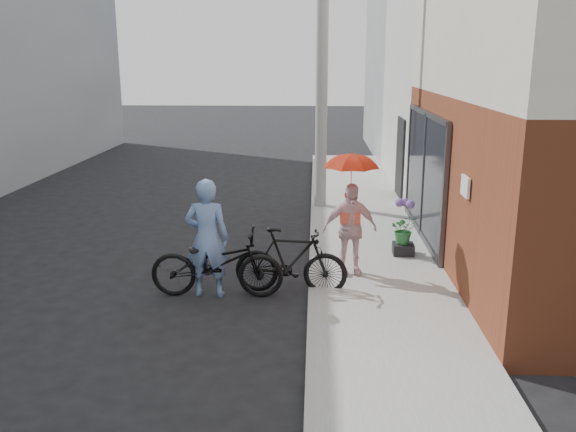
# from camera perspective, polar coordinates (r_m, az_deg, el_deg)

# --- Properties ---
(ground) EXTENTS (80.00, 80.00, 0.00)m
(ground) POSITION_cam_1_polar(r_m,az_deg,el_deg) (9.39, -3.55, -8.22)
(ground) COLOR black
(ground) RESTS_ON ground
(sidewalk) EXTENTS (2.20, 24.00, 0.12)m
(sidewalk) POSITION_cam_1_polar(r_m,az_deg,el_deg) (11.25, 8.26, -4.11)
(sidewalk) COLOR gray
(sidewalk) RESTS_ON ground
(curb) EXTENTS (0.12, 24.00, 0.12)m
(curb) POSITION_cam_1_polar(r_m,az_deg,el_deg) (11.19, 2.32, -4.07)
(curb) COLOR #9E9E99
(curb) RESTS_ON ground
(plaster_building) EXTENTS (8.00, 6.00, 7.00)m
(plaster_building) POSITION_cam_1_polar(r_m,az_deg,el_deg) (18.68, 22.69, 13.06)
(plaster_building) COLOR silver
(plaster_building) RESTS_ON ground
(east_building_far) EXTENTS (8.00, 8.00, 7.00)m
(east_building_far) POSITION_cam_1_polar(r_m,az_deg,el_deg) (25.39, 17.29, 13.62)
(east_building_far) COLOR gray
(east_building_far) RESTS_ON ground
(utility_pole) EXTENTS (0.28, 0.28, 7.00)m
(utility_pole) POSITION_cam_1_polar(r_m,az_deg,el_deg) (14.61, 3.20, 14.01)
(utility_pole) COLOR #9E9E99
(utility_pole) RESTS_ON ground
(officer) EXTENTS (0.69, 0.46, 1.87)m
(officer) POSITION_cam_1_polar(r_m,az_deg,el_deg) (9.49, -7.57, -2.07)
(officer) COLOR #6D8CC2
(officer) RESTS_ON ground
(bike_left) EXTENTS (2.07, 0.73, 1.09)m
(bike_left) POSITION_cam_1_polar(r_m,az_deg,el_deg) (9.56, -6.67, -4.40)
(bike_left) COLOR black
(bike_left) RESTS_ON ground
(bike_right) EXTENTS (1.82, 0.65, 1.07)m
(bike_right) POSITION_cam_1_polar(r_m,az_deg,el_deg) (9.61, 0.27, -4.24)
(bike_right) COLOR black
(bike_right) RESTS_ON ground
(kimono_woman) EXTENTS (0.96, 0.53, 1.55)m
(kimono_woman) POSITION_cam_1_polar(r_m,az_deg,el_deg) (10.12, 5.80, -1.22)
(kimono_woman) COLOR beige
(kimono_woman) RESTS_ON sidewalk
(parasol) EXTENTS (0.87, 0.87, 0.77)m
(parasol) POSITION_cam_1_polar(r_m,az_deg,el_deg) (9.87, 5.97, 5.26)
(parasol) COLOR red
(parasol) RESTS_ON kimono_woman
(planter) EXTENTS (0.39, 0.39, 0.20)m
(planter) POSITION_cam_1_polar(r_m,az_deg,el_deg) (11.46, 10.72, -3.04)
(planter) COLOR black
(planter) RESTS_ON sidewalk
(potted_plant) EXTENTS (0.49, 0.42, 0.54)m
(potted_plant) POSITION_cam_1_polar(r_m,az_deg,el_deg) (11.35, 10.81, -1.25)
(potted_plant) COLOR #2D7036
(potted_plant) RESTS_ON planter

